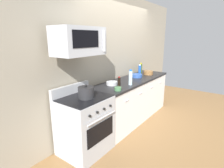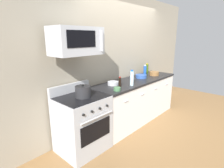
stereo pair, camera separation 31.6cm
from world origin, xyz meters
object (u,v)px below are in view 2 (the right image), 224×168
(bowl_steel_prep, at_px, (113,83))
(bowl_green_glaze, at_px, (117,89))
(bottle_soda_blue, at_px, (145,71))
(bowl_wooden_salad, at_px, (154,73))
(bottle_water_clear, at_px, (132,78))
(microwave, at_px, (77,41))
(bottle_soy_sauce_dark, at_px, (120,82))
(stockpot, at_px, (83,92))
(range_oven, at_px, (82,123))
(bottle_olive_oil, at_px, (147,69))
(bowl_blue_mixing, at_px, (141,76))

(bowl_steel_prep, height_order, bowl_green_glaze, bowl_steel_prep)
(bottle_soda_blue, bearing_deg, bowl_wooden_salad, -30.58)
(bottle_water_clear, relative_size, bottle_soda_blue, 1.13)
(microwave, bearing_deg, bottle_soy_sauce_dark, -8.69)
(bottle_water_clear, xyz_separation_m, stockpot, (-1.05, 0.14, -0.05))
(bowl_wooden_salad, bearing_deg, bottle_soda_blue, 149.42)
(bottle_soy_sauce_dark, distance_m, bowl_wooden_salad, 1.31)
(microwave, xyz_separation_m, bottle_soy_sauce_dark, (0.83, -0.13, -0.74))
(bottle_soy_sauce_dark, xyz_separation_m, stockpot, (-0.83, 0.03, 0.00))
(bottle_soy_sauce_dark, bearing_deg, range_oven, 174.34)
(bowl_wooden_salad, distance_m, bowl_steel_prep, 1.32)
(bottle_water_clear, bearing_deg, stockpot, 172.15)
(bottle_olive_oil, bearing_deg, stockpot, -173.48)
(microwave, bearing_deg, bottle_water_clear, -13.03)
(stockpot, bearing_deg, bottle_soda_blue, 3.75)
(range_oven, distance_m, bowl_green_glaze, 0.80)
(microwave, height_order, bottle_soda_blue, microwave)
(bottle_olive_oil, height_order, bowl_steel_prep, bottle_olive_oil)
(bowl_blue_mixing, xyz_separation_m, stockpot, (-1.72, -0.08, 0.05))
(microwave, height_order, bowl_steel_prep, microwave)
(range_oven, height_order, bottle_olive_oil, bottle_olive_oil)
(bottle_soy_sauce_dark, xyz_separation_m, bottle_olive_oil, (1.40, 0.28, 0.03))
(range_oven, distance_m, bowl_blue_mixing, 1.79)
(bottle_soy_sauce_dark, bearing_deg, stockpot, 177.98)
(bottle_soda_blue, xyz_separation_m, bowl_green_glaze, (-1.33, -0.29, -0.09))
(microwave, height_order, bowl_wooden_salad, microwave)
(bowl_blue_mixing, bearing_deg, microwave, 179.56)
(range_oven, bearing_deg, bowl_wooden_salad, -1.41)
(stockpot, bearing_deg, bowl_blue_mixing, 2.83)
(bottle_olive_oil, xyz_separation_m, bowl_blue_mixing, (-0.52, -0.17, -0.08))
(microwave, distance_m, bottle_soy_sauce_dark, 1.12)
(bottle_olive_oil, xyz_separation_m, bowl_green_glaze, (-1.63, -0.41, -0.09))
(bowl_wooden_salad, bearing_deg, stockpot, -179.99)
(bowl_blue_mixing, bearing_deg, bottle_soda_blue, 10.92)
(bottle_soda_blue, xyz_separation_m, bowl_wooden_salad, (0.21, -0.13, -0.08))
(bowl_blue_mixing, height_order, bowl_steel_prep, bowl_blue_mixing)
(bottle_soda_blue, bearing_deg, bowl_green_glaze, -167.85)
(bowl_blue_mixing, bearing_deg, bowl_green_glaze, -167.61)
(bottle_soy_sauce_dark, bearing_deg, bottle_water_clear, -28.31)
(bottle_olive_oil, distance_m, bowl_green_glaze, 1.68)
(range_oven, bearing_deg, bowl_blue_mixing, 1.06)
(microwave, bearing_deg, bowl_blue_mixing, -0.44)
(microwave, xyz_separation_m, bowl_steel_prep, (0.84, 0.04, -0.79))
(bottle_water_clear, distance_m, bowl_steel_prep, 0.37)
(bottle_soda_blue, relative_size, bowl_green_glaze, 2.18)
(stockpot, bearing_deg, bottle_water_clear, -7.85)
(bowl_green_glaze, bearing_deg, microwave, 157.08)
(bottle_soy_sauce_dark, bearing_deg, bowl_wooden_salad, 1.30)
(bowl_wooden_salad, xyz_separation_m, stockpot, (-2.15, -0.00, 0.04))
(bottle_soda_blue, bearing_deg, bottle_soy_sauce_dark, -171.90)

